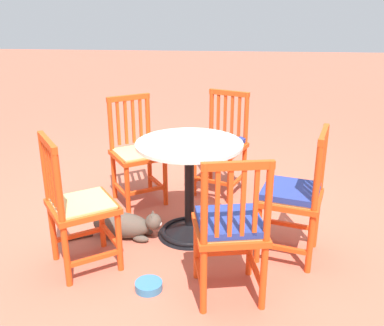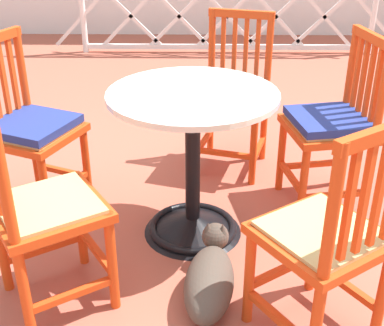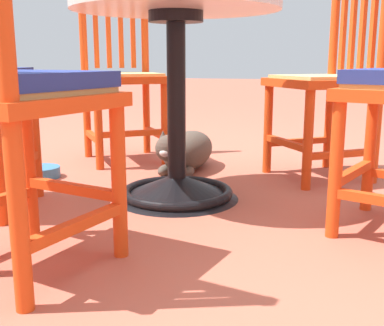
{
  "view_description": "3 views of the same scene",
  "coord_description": "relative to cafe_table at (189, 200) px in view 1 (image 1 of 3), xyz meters",
  "views": [
    {
      "loc": [
        2.99,
        0.3,
        1.69
      ],
      "look_at": [
        -0.15,
        0.03,
        0.51
      ],
      "focal_mm": 41.5,
      "sensor_mm": 36.0,
      "label": 1
    },
    {
      "loc": [
        0.07,
        -2.13,
        1.5
      ],
      "look_at": [
        0.04,
        0.01,
        0.39
      ],
      "focal_mm": 48.98,
      "sensor_mm": 36.0,
      "label": 2
    },
    {
      "loc": [
        -0.43,
        1.78,
        0.53
      ],
      "look_at": [
        -0.0,
        -0.04,
        0.13
      ],
      "focal_mm": 45.12,
      "sensor_mm": 36.0,
      "label": 3
    }
  ],
  "objects": [
    {
      "name": "orange_chair_facing_out",
      "position": [
        -0.81,
        0.21,
        0.16
      ],
      "size": [
        0.52,
        0.52,
        0.91
      ],
      "color": "#D64214",
      "rests_on": "ground_plane"
    },
    {
      "name": "tabby_cat",
      "position": [
        0.08,
        -0.47,
        -0.19
      ],
      "size": [
        0.26,
        0.74,
        0.23
      ],
      "color": "#4C4238",
      "rests_on": "ground_plane"
    },
    {
      "name": "cafe_table",
      "position": [
        0.0,
        0.0,
        0.0
      ],
      "size": [
        0.76,
        0.76,
        0.73
      ],
      "color": "black",
      "rests_on": "ground_plane"
    },
    {
      "name": "ground_plane",
      "position": [
        -0.04,
        -0.03,
        -0.28
      ],
      "size": [
        24.0,
        24.0,
        0.0
      ],
      "primitive_type": "plane",
      "color": "#AD5642"
    },
    {
      "name": "orange_chair_tucked_in",
      "position": [
        0.48,
        -0.67,
        0.15
      ],
      "size": [
        0.56,
        0.56,
        0.91
      ],
      "color": "#D64214",
      "rests_on": "ground_plane"
    },
    {
      "name": "orange_chair_near_fence",
      "position": [
        0.7,
        0.3,
        0.16
      ],
      "size": [
        0.47,
        0.47,
        0.91
      ],
      "color": "#D64214",
      "rests_on": "ground_plane"
    },
    {
      "name": "orange_chair_at_corner",
      "position": [
        -0.56,
        -0.5,
        0.15
      ],
      "size": [
        0.55,
        0.55,
        0.91
      ],
      "color": "#D64214",
      "rests_on": "ground_plane"
    },
    {
      "name": "pet_water_bowl",
      "position": [
        0.7,
        -0.19,
        -0.26
      ],
      "size": [
        0.17,
        0.17,
        0.05
      ],
      "primitive_type": "cylinder",
      "color": "teal",
      "rests_on": "ground_plane"
    },
    {
      "name": "orange_chair_by_planter",
      "position": [
        0.22,
        0.72,
        0.16
      ],
      "size": [
        0.49,
        0.49,
        0.91
      ],
      "color": "#D64214",
      "rests_on": "ground_plane"
    }
  ]
}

